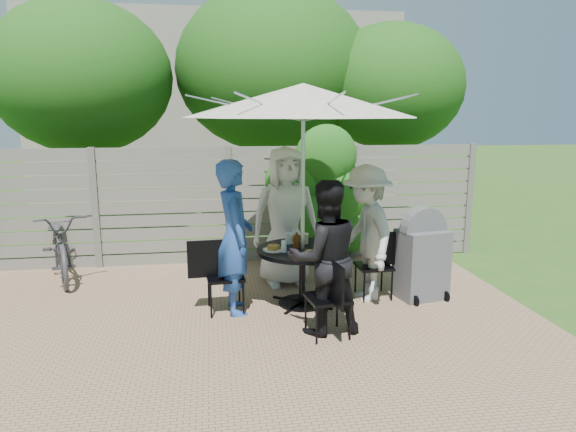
{
  "coord_description": "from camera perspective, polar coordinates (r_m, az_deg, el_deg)",
  "views": [
    {
      "loc": [
        -0.27,
        -4.93,
        2.35
      ],
      "look_at": [
        0.66,
        1.21,
        1.1
      ],
      "focal_mm": 32.0,
      "sensor_mm": 36.0,
      "label": 1
    }
  ],
  "objects": [
    {
      "name": "chair_front",
      "position": [
        5.53,
        4.46,
        -10.78
      ],
      "size": [
        0.47,
        0.66,
        0.88
      ],
      "rotation": [
        0.0,
        0.0,
        1.7
      ],
      "color": "black",
      "rests_on": "ground"
    },
    {
      "name": "patio_table",
      "position": [
        6.31,
        1.61,
        -5.55
      ],
      "size": [
        1.22,
        1.22,
        0.73
      ],
      "rotation": [
        0.0,
        0.0,
        0.11
      ],
      "color": "black",
      "rests_on": "ground"
    },
    {
      "name": "person_back",
      "position": [
        6.98,
        -0.29,
        -0.08
      ],
      "size": [
        1.0,
        0.71,
        1.92
      ],
      "primitive_type": "imported",
      "rotation": [
        0.0,
        0.0,
        6.39
      ],
      "color": "silver",
      "rests_on": "ground"
    },
    {
      "name": "plate_extra",
      "position": [
        6.02,
        4.07,
        -3.99
      ],
      "size": [
        0.24,
        0.24,
        0.06
      ],
      "color": "white",
      "rests_on": "patio_table"
    },
    {
      "name": "chair_back",
      "position": [
        7.26,
        -0.57,
        -4.98
      ],
      "size": [
        0.57,
        0.75,
        0.99
      ],
      "rotation": [
        0.0,
        0.0,
        4.94
      ],
      "color": "black",
      "rests_on": "ground"
    },
    {
      "name": "plate_right",
      "position": [
        6.35,
        4.74,
        -3.18
      ],
      "size": [
        0.26,
        0.26,
        0.06
      ],
      "color": "white",
      "rests_on": "patio_table"
    },
    {
      "name": "glass_front",
      "position": [
        6.02,
        3.28,
        -3.53
      ],
      "size": [
        0.07,
        0.07,
        0.14
      ],
      "primitive_type": "cylinder",
      "color": "silver",
      "rests_on": "patio_table"
    },
    {
      "name": "person_left",
      "position": [
        6.03,
        -5.97,
        -2.39
      ],
      "size": [
        0.51,
        0.71,
        1.83
      ],
      "primitive_type": "imported",
      "rotation": [
        0.0,
        0.0,
        7.96
      ],
      "color": "#244CA0",
      "rests_on": "ground"
    },
    {
      "name": "glass_left",
      "position": [
        6.07,
        -0.46,
        -3.39
      ],
      "size": [
        0.07,
        0.07,
        0.14
      ],
      "primitive_type": "cylinder",
      "color": "silver",
      "rests_on": "patio_table"
    },
    {
      "name": "person_front",
      "position": [
        5.46,
        4.08,
        -4.71
      ],
      "size": [
        0.88,
        0.72,
        1.67
      ],
      "primitive_type": "imported",
      "rotation": [
        0.0,
        0.0,
        3.25
      ],
      "color": "black",
      "rests_on": "ground"
    },
    {
      "name": "chair_left",
      "position": [
        6.2,
        -7.09,
        -8.26
      ],
      "size": [
        0.67,
        0.46,
        0.9
      ],
      "rotation": [
        0.0,
        0.0,
        6.35
      ],
      "color": "black",
      "rests_on": "ground"
    },
    {
      "name": "syrup_jug",
      "position": [
        6.26,
        0.97,
        -2.83
      ],
      "size": [
        0.09,
        0.09,
        0.16
      ],
      "primitive_type": "cylinder",
      "color": "#59280C",
      "rests_on": "patio_table"
    },
    {
      "name": "coffee_cup",
      "position": [
        6.47,
        1.92,
        -2.56
      ],
      "size": [
        0.08,
        0.08,
        0.12
      ],
      "primitive_type": "cylinder",
      "color": "#C6B293",
      "rests_on": "patio_table"
    },
    {
      "name": "plate_front",
      "position": [
        5.91,
        2.6,
        -4.27
      ],
      "size": [
        0.26,
        0.26,
        0.06
      ],
      "color": "white",
      "rests_on": "patio_table"
    },
    {
      "name": "bicycle",
      "position": [
        8.05,
        -23.95,
        -2.89
      ],
      "size": [
        1.23,
        2.0,
        0.99
      ],
      "primitive_type": "imported",
      "rotation": [
        0.0,
        0.0,
        0.33
      ],
      "color": "#333338",
      "rests_on": "ground"
    },
    {
      "name": "glass_back",
      "position": [
        6.45,
        0.08,
        -2.5
      ],
      "size": [
        0.07,
        0.07,
        0.14
      ],
      "primitive_type": "cylinder",
      "color": "silver",
      "rests_on": "patio_table"
    },
    {
      "name": "plate_left",
      "position": [
        6.16,
        -1.6,
        -3.62
      ],
      "size": [
        0.26,
        0.26,
        0.06
      ],
      "color": "white",
      "rests_on": "patio_table"
    },
    {
      "name": "umbrella",
      "position": [
        6.04,
        1.71,
        12.7
      ],
      "size": [
        3.04,
        3.04,
        2.68
      ],
      "rotation": [
        0.0,
        0.0,
        0.11
      ],
      "color": "silver",
      "rests_on": "ground"
    },
    {
      "name": "chair_right",
      "position": [
        6.71,
        9.59,
        -6.87
      ],
      "size": [
        0.63,
        0.43,
        0.87
      ],
      "rotation": [
        0.0,
        0.0,
        3.17
      ],
      "color": "black",
      "rests_on": "ground"
    },
    {
      "name": "plate_back",
      "position": [
        6.58,
        0.74,
        -2.63
      ],
      "size": [
        0.26,
        0.26,
        0.06
      ],
      "color": "white",
      "rests_on": "patio_table"
    },
    {
      "name": "bbq_grill",
      "position": [
        6.74,
        14.64,
        -4.49
      ],
      "size": [
        0.66,
        0.56,
        1.2
      ],
      "rotation": [
        0.0,
        0.0,
        0.2
      ],
      "color": "#4E4F53",
      "rests_on": "ground"
    },
    {
      "name": "backyard_envelope",
      "position": [
        15.23,
        -7.44,
        12.31
      ],
      "size": [
        60.0,
        60.0,
        5.0
      ],
      "color": "#2D5A1C",
      "rests_on": "ground"
    },
    {
      "name": "person_right",
      "position": [
        6.49,
        8.68,
        -1.94
      ],
      "size": [
        0.76,
        1.18,
        1.73
      ],
      "primitive_type": "imported",
      "rotation": [
        0.0,
        0.0,
        4.82
      ],
      "color": "#B9B9B3",
      "rests_on": "ground"
    }
  ]
}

